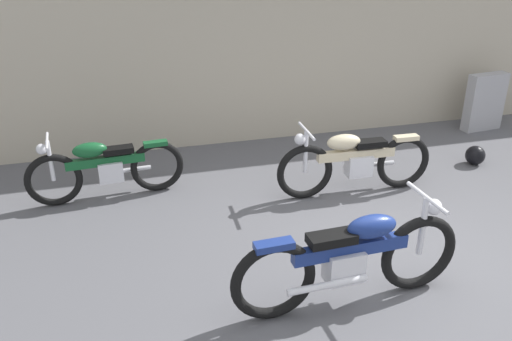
{
  "coord_description": "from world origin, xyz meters",
  "views": [
    {
      "loc": [
        -2.77,
        -4.17,
        3.25
      ],
      "look_at": [
        -1.25,
        1.45,
        0.55
      ],
      "focal_mm": 37.91,
      "sensor_mm": 36.0,
      "label": 1
    }
  ],
  "objects_px": {
    "stone_marker": "(485,102)",
    "motorcycle_blue": "(352,258)",
    "motorcycle_cream": "(354,161)",
    "motorcycle_green": "(105,168)",
    "helmet": "(475,155)"
  },
  "relations": [
    {
      "from": "motorcycle_green",
      "to": "stone_marker",
      "type": "bearing_deg",
      "value": -175.28
    },
    {
      "from": "helmet",
      "to": "motorcycle_green",
      "type": "relative_size",
      "value": 0.14
    },
    {
      "from": "helmet",
      "to": "motorcycle_green",
      "type": "xyz_separation_m",
      "value": [
        -5.2,
        0.32,
        0.28
      ]
    },
    {
      "from": "motorcycle_green",
      "to": "motorcycle_cream",
      "type": "xyz_separation_m",
      "value": [
        3.09,
        -0.69,
        0.03
      ]
    },
    {
      "from": "stone_marker",
      "to": "motorcycle_green",
      "type": "bearing_deg",
      "value": -171.44
    },
    {
      "from": "stone_marker",
      "to": "motorcycle_cream",
      "type": "xyz_separation_m",
      "value": [
        -3.11,
        -1.62,
        -0.03
      ]
    },
    {
      "from": "stone_marker",
      "to": "motorcycle_cream",
      "type": "bearing_deg",
      "value": -152.51
    },
    {
      "from": "helmet",
      "to": "motorcycle_blue",
      "type": "bearing_deg",
      "value": -141.7
    },
    {
      "from": "stone_marker",
      "to": "motorcycle_blue",
      "type": "relative_size",
      "value": 0.43
    },
    {
      "from": "stone_marker",
      "to": "motorcycle_blue",
      "type": "bearing_deg",
      "value": -137.94
    },
    {
      "from": "motorcycle_cream",
      "to": "motorcycle_blue",
      "type": "bearing_deg",
      "value": 66.79
    },
    {
      "from": "helmet",
      "to": "motorcycle_cream",
      "type": "relative_size",
      "value": 0.13
    },
    {
      "from": "motorcycle_green",
      "to": "motorcycle_cream",
      "type": "bearing_deg",
      "value": 163.66
    },
    {
      "from": "motorcycle_blue",
      "to": "helmet",
      "type": "bearing_deg",
      "value": 36.04
    },
    {
      "from": "stone_marker",
      "to": "motorcycle_blue",
      "type": "distance_m",
      "value": 5.49
    }
  ]
}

